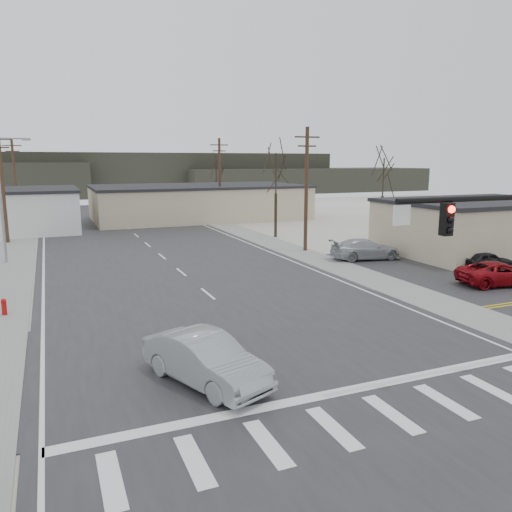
{
  "coord_description": "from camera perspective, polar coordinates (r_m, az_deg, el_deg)",
  "views": [
    {
      "loc": [
        -7.89,
        -17.92,
        7.36
      ],
      "look_at": [
        1.67,
        5.0,
        2.6
      ],
      "focal_mm": 35.0,
      "sensor_mm": 36.0,
      "label": 1
    }
  ],
  "objects": [
    {
      "name": "sidewalk_right",
      "position": [
        42.82,
        3.31,
        0.98
      ],
      "size": [
        3.0,
        90.0,
        0.06
      ],
      "primitive_type": "cube",
      "color": "gray",
      "rests_on": "ground"
    },
    {
      "name": "hill_right",
      "position": [
        122.55,
        5.64,
        8.64
      ],
      "size": [
        60.0,
        18.0,
        5.5
      ],
      "primitive_type": "cube",
      "color": "#333026",
      "rests_on": "ground"
    },
    {
      "name": "building_right_far",
      "position": [
        64.66,
        -6.54,
        6.16
      ],
      "size": [
        26.3,
        14.3,
        4.3
      ],
      "color": "#BFAC92",
      "rests_on": "ground"
    },
    {
      "name": "tree_right_mid",
      "position": [
        48.44,
        2.3,
        9.15
      ],
      "size": [
        3.74,
        3.74,
        8.33
      ],
      "color": "#31271D",
      "rests_on": "ground"
    },
    {
      "name": "upole_right_a",
      "position": [
        40.88,
        5.77,
        7.8
      ],
      "size": [
        2.2,
        0.3,
        10.0
      ],
      "color": "#452D20",
      "rests_on": "ground"
    },
    {
      "name": "sedan_crossing",
      "position": [
        16.99,
        -5.81,
        -11.67
      ],
      "size": [
        3.53,
        5.31,
        1.65
      ],
      "primitive_type": "imported",
      "rotation": [
        0.0,
        0.0,
        0.39
      ],
      "color": "gray",
      "rests_on": "main_road"
    },
    {
      "name": "car_parked_red",
      "position": [
        33.17,
        26.05,
        -1.8
      ],
      "size": [
        5.32,
        3.16,
        1.39
      ],
      "primitive_type": "imported",
      "rotation": [
        0.0,
        0.0,
        1.39
      ],
      "color": "maroon",
      "rests_on": "parking_lot"
    },
    {
      "name": "fire_hydrant",
      "position": [
        26.93,
        -26.85,
        -5.22
      ],
      "size": [
        0.24,
        0.24,
        0.87
      ],
      "color": "#A50C0C",
      "rests_on": "ground"
    },
    {
      "name": "upole_right_b",
      "position": [
        61.12,
        -4.17,
        8.82
      ],
      "size": [
        2.2,
        0.3,
        10.0
      ],
      "color": "#452D20",
      "rests_on": "ground"
    },
    {
      "name": "sidewalk_left",
      "position": [
        38.72,
        -26.21,
        -1.19
      ],
      "size": [
        3.0,
        90.0,
        0.06
      ],
      "primitive_type": "cube",
      "color": "gray",
      "rests_on": "ground"
    },
    {
      "name": "cross_road",
      "position": [
        20.91,
        1.07,
        -9.7
      ],
      "size": [
        90.0,
        10.0,
        0.04
      ],
      "primitive_type": "cube",
      "color": "#262628",
      "rests_on": "ground"
    },
    {
      "name": "tree_lot",
      "position": [
        49.9,
        14.34,
        8.47
      ],
      "size": [
        3.52,
        3.52,
        7.84
      ],
      "color": "#31271D",
      "rests_on": "ground"
    },
    {
      "name": "car_far_a",
      "position": [
        65.52,
        -12.33,
        4.91
      ],
      "size": [
        2.93,
        5.86,
        1.64
      ],
      "primitive_type": "imported",
      "rotation": [
        0.0,
        0.0,
        3.03
      ],
      "color": "black",
      "rests_on": "main_road"
    },
    {
      "name": "car_parked_dark_a",
      "position": [
        37.52,
        24.91,
        -0.48
      ],
      "size": [
        3.74,
        1.83,
        1.23
      ],
      "primitive_type": "imported",
      "rotation": [
        0.0,
        0.0,
        1.46
      ],
      "color": "black",
      "rests_on": "parking_lot"
    },
    {
      "name": "tree_right_far",
      "position": [
        73.59,
        -4.57,
        9.43
      ],
      "size": [
        3.52,
        3.52,
        7.84
      ],
      "color": "#31271D",
      "rests_on": "ground"
    },
    {
      "name": "car_far_b",
      "position": [
        78.52,
        -17.24,
        5.56
      ],
      "size": [
        2.74,
        4.63,
        1.48
      ],
      "primitive_type": "imported",
      "rotation": [
        0.0,
        0.0,
        0.24
      ],
      "color": "black",
      "rests_on": "main_road"
    },
    {
      "name": "hill_center",
      "position": [
        116.23,
        -11.42,
        9.23
      ],
      "size": [
        80.0,
        18.0,
        9.0
      ],
      "primitive_type": "cube",
      "color": "#333026",
      "rests_on": "ground"
    },
    {
      "name": "building_lot",
      "position": [
        44.04,
        24.05,
        3.12
      ],
      "size": [
        14.3,
        10.3,
        4.3
      ],
      "color": "#BFAC92",
      "rests_on": "ground"
    },
    {
      "name": "parking_lot",
      "position": [
        37.47,
        26.2,
        -1.58
      ],
      "size": [
        18.0,
        20.0,
        0.03
      ],
      "primitive_type": "cube",
      "color": "#262628",
      "rests_on": "ground"
    },
    {
      "name": "upole_left_c",
      "position": [
        50.1,
        -26.98,
        7.24
      ],
      "size": [
        2.2,
        0.3,
        10.0
      ],
      "color": "#452D20",
      "rests_on": "ground"
    },
    {
      "name": "streetlight_main",
      "position": [
        40.09,
        -26.94,
        6.43
      ],
      "size": [
        2.4,
        0.25,
        9.0
      ],
      "color": "gray",
      "rests_on": "ground"
    },
    {
      "name": "upole_left_d",
      "position": [
        70.05,
        -25.85,
        8.03
      ],
      "size": [
        2.2,
        0.3,
        10.0
      ],
      "color": "#452D20",
      "rests_on": "ground"
    },
    {
      "name": "car_parked_silver",
      "position": [
        38.41,
        12.39,
        0.76
      ],
      "size": [
        5.55,
        2.96,
        1.53
      ],
      "primitive_type": "imported",
      "rotation": [
        0.0,
        0.0,
        1.41
      ],
      "color": "#969AA0",
      "rests_on": "parking_lot"
    },
    {
      "name": "ground",
      "position": [
        20.92,
        1.07,
        -9.75
      ],
      "size": [
        140.0,
        140.0,
        0.0
      ],
      "primitive_type": "plane",
      "color": "white",
      "rests_on": "ground"
    },
    {
      "name": "main_road",
      "position": [
        34.64,
        -8.95,
        -1.51
      ],
      "size": [
        18.0,
        110.0,
        0.05
      ],
      "primitive_type": "cube",
      "color": "#262628",
      "rests_on": "ground"
    }
  ]
}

